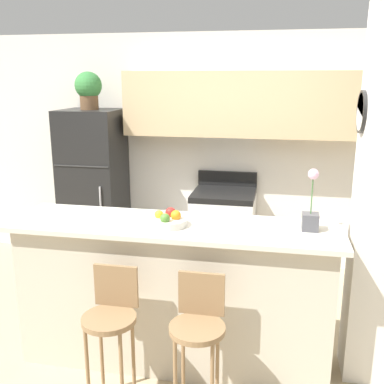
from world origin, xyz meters
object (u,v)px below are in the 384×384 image
at_px(bar_stool_right, 198,328).
at_px(trash_bin, 136,256).
at_px(potted_plant_on_fridge, 88,89).
at_px(fruit_bowl, 167,220).
at_px(refrigerator, 94,189).
at_px(stove_range, 223,232).
at_px(bar_stool_left, 111,319).
at_px(orchid_vase, 311,212).

height_order(bar_stool_right, trash_bin, bar_stool_right).
xyz_separation_m(bar_stool_right, trash_bin, (-1.05, 1.97, -0.42)).
relative_size(potted_plant_on_fridge, fruit_bowl, 1.42).
bearing_deg(bar_stool_right, trash_bin, 118.05).
relative_size(refrigerator, fruit_bowl, 6.29).
distance_m(refrigerator, fruit_bowl, 2.14).
xyz_separation_m(stove_range, bar_stool_left, (-0.43, -2.18, 0.15)).
bearing_deg(refrigerator, potted_plant_on_fridge, 117.96).
xyz_separation_m(stove_range, fruit_bowl, (-0.18, -1.70, 0.66)).
bearing_deg(orchid_vase, bar_stool_left, -155.05).
height_order(bar_stool_right, fruit_bowl, fruit_bowl).
relative_size(stove_range, fruit_bowl, 3.85).
bearing_deg(orchid_vase, bar_stool_right, -139.27).
relative_size(bar_stool_left, trash_bin, 2.43).
relative_size(bar_stool_right, orchid_vase, 2.20).
bearing_deg(trash_bin, orchid_vase, -39.51).
height_order(stove_range, trash_bin, stove_range).
distance_m(bar_stool_left, fruit_bowl, 0.75).
bearing_deg(stove_range, bar_stool_left, -101.22).
distance_m(stove_range, bar_stool_right, 2.19).
bearing_deg(trash_bin, fruit_bowl, -63.55).
bearing_deg(trash_bin, refrigerator, 159.37).
distance_m(refrigerator, potted_plant_on_fridge, 1.09).
height_order(refrigerator, orchid_vase, refrigerator).
height_order(bar_stool_right, potted_plant_on_fridge, potted_plant_on_fridge).
relative_size(bar_stool_left, orchid_vase, 2.20).
bearing_deg(refrigerator, stove_range, 0.16).
xyz_separation_m(orchid_vase, fruit_bowl, (-0.96, -0.09, -0.09)).
bearing_deg(trash_bin, potted_plant_on_fridge, 159.36).
xyz_separation_m(refrigerator, potted_plant_on_fridge, (-0.00, 0.00, 1.09)).
relative_size(refrigerator, trash_bin, 4.60).
relative_size(orchid_vase, trash_bin, 1.10).
bearing_deg(bar_stool_right, orchid_vase, 40.73).
bearing_deg(potted_plant_on_fridge, refrigerator, -62.04).
bearing_deg(orchid_vase, refrigerator, 144.34).
xyz_separation_m(bar_stool_left, trash_bin, (-0.49, 1.97, -0.42)).
distance_m(stove_range, fruit_bowl, 1.84).
height_order(potted_plant_on_fridge, fruit_bowl, potted_plant_on_fridge).
xyz_separation_m(potted_plant_on_fridge, fruit_bowl, (1.28, -1.70, -0.84)).
distance_m(stove_range, bar_stool_left, 2.22).
height_order(stove_range, bar_stool_right, stove_range).
height_order(bar_stool_right, orchid_vase, orchid_vase).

